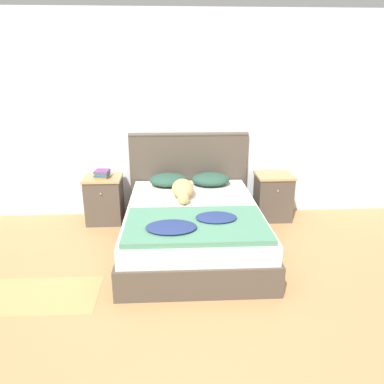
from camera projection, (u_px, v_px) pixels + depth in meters
The scene contains 12 objects.
ground_plane at pixel (192, 304), 3.14m from camera, with size 16.00×16.00×0.00m, color tan.
wall_back at pixel (183, 118), 4.75m from camera, with size 9.00×0.06×2.55m.
bed at pixel (193, 228), 4.05m from camera, with size 1.45×2.00×0.48m.
headboard at pixel (189, 173), 4.91m from camera, with size 1.53×0.06×1.10m.
nightstand_left at pixel (104, 199), 4.72m from camera, with size 0.46×0.42×0.59m.
nightstand_right at pixel (273, 196), 4.83m from camera, with size 0.46×0.42×0.59m.
pillow_left at pixel (169, 180), 4.65m from camera, with size 0.48×0.38×0.15m.
pillow_right at pixel (211, 179), 4.68m from camera, with size 0.48×0.38×0.15m.
quilt at pixel (195, 225), 3.45m from camera, with size 1.31×0.84×0.09m.
dog at pixel (183, 189), 4.24m from camera, with size 0.25×0.64×0.20m.
book_stack at pixel (102, 174), 4.60m from camera, with size 0.18×0.21×0.09m.
rug at pixel (41, 295), 3.25m from camera, with size 1.00×0.57×0.00m.
Camera 1 is at (-0.14, -2.67, 1.89)m, focal length 35.00 mm.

